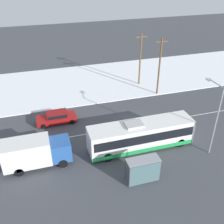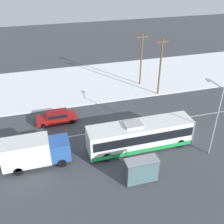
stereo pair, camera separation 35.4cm
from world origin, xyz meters
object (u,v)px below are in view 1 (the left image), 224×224
bus_shelter (144,168)px  utility_pole_roadside (159,66)px  box_truck (35,152)px  streetlamp (215,111)px  city_bus (141,135)px  utility_pole_snowlot (140,59)px  sedan_car (57,117)px  pedestrian_at_stop (136,163)px

bus_shelter → utility_pole_roadside: size_ratio=0.36×
box_truck → streetlamp: bearing=-9.0°
box_truck → streetlamp: size_ratio=0.84×
box_truck → utility_pole_roadside: bearing=31.1°
city_bus → box_truck: bearing=178.5°
city_bus → bus_shelter: city_bus is taller
streetlamp → utility_pole_roadside: size_ratio=0.90×
streetlamp → utility_pole_snowlot: (-0.59, 17.52, -0.53)m
sedan_car → utility_pole_roadside: 15.94m
streetlamp → utility_pole_roadside: bearing=87.2°
pedestrian_at_stop → streetlamp: 9.19m
utility_pole_snowlot → pedestrian_at_stop: bearing=-112.8°
box_truck → utility_pole_snowlot: 22.38m
city_bus → box_truck: size_ratio=1.75×
box_truck → utility_pole_roadside: utility_pole_roadside is taller
pedestrian_at_stop → bus_shelter: (0.20, -1.38, 0.56)m
city_bus → utility_pole_roadside: size_ratio=1.33×
box_truck → utility_pole_snowlot: (16.59, 14.80, 2.58)m
streetlamp → pedestrian_at_stop: bearing=-173.2°
bus_shelter → streetlamp: size_ratio=0.39×
city_bus → pedestrian_at_stop: size_ratio=6.09×
box_truck → sedan_car: 7.71m
utility_pole_roadside → utility_pole_snowlot: (-1.26, 4.03, -0.13)m
city_bus → utility_pole_roadside: utility_pole_roadside is taller
sedan_car → utility_pole_snowlot: 16.19m
bus_shelter → utility_pole_roadside: 18.36m
bus_shelter → utility_pole_roadside: utility_pole_roadside is taller
box_truck → pedestrian_at_stop: (8.80, -3.71, -0.52)m
city_bus → streetlamp: (6.51, -2.43, 3.19)m
city_bus → utility_pole_snowlot: 16.42m
sedan_car → pedestrian_at_stop: size_ratio=2.60×
pedestrian_at_stop → utility_pole_roadside: utility_pole_roadside is taller
streetlamp → sedan_car: bearing=145.6°
sedan_car → utility_pole_roadside: (15.12, 3.61, 3.55)m
pedestrian_at_stop → utility_pole_roadside: (9.05, 14.48, 3.23)m
pedestrian_at_stop → utility_pole_snowlot: (7.80, 18.51, 3.10)m
city_bus → utility_pole_snowlot: (5.92, 15.09, 2.66)m
pedestrian_at_stop → bus_shelter: bus_shelter is taller
city_bus → box_truck: city_bus is taller
city_bus → pedestrian_at_stop: bearing=-118.7°
pedestrian_at_stop → utility_pole_snowlot: 20.32m
sedan_car → streetlamp: size_ratio=0.63×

